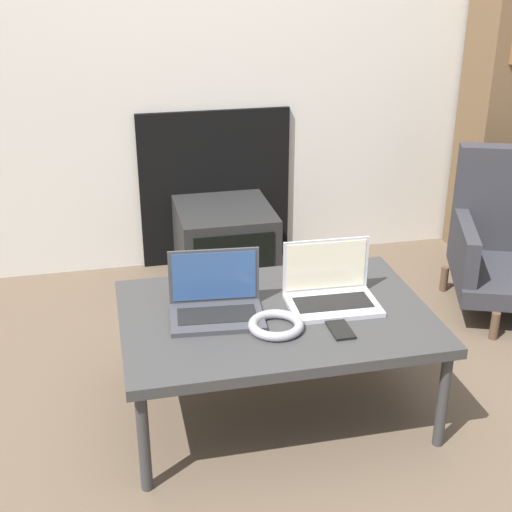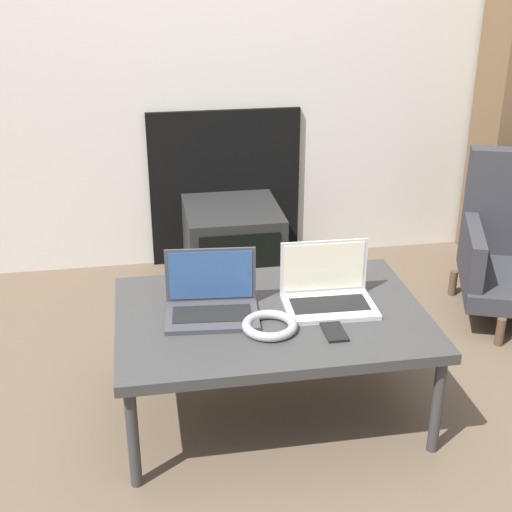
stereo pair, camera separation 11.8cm
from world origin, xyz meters
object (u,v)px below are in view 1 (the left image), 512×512
(laptop_right, at_px, (330,290))
(tv, at_px, (225,245))
(laptop_left, at_px, (216,302))
(phone, at_px, (340,329))
(headphones, at_px, (276,325))

(laptop_right, relative_size, tv, 0.64)
(laptop_left, bearing_deg, phone, -22.42)
(laptop_right, height_order, headphones, laptop_right)
(headphones, height_order, phone, headphones)
(phone, bearing_deg, laptop_left, 152.38)
(laptop_right, xyz_separation_m, phone, (-0.03, -0.19, -0.04))
(tv, bearing_deg, laptop_left, -101.72)
(headphones, xyz_separation_m, phone, (0.20, -0.05, -0.01))
(laptop_right, relative_size, phone, 2.33)
(laptop_right, distance_m, phone, 0.20)
(laptop_right, bearing_deg, tv, 101.90)
(laptop_left, relative_size, tv, 0.66)
(phone, relative_size, tv, 0.27)
(laptop_left, height_order, headphones, laptop_left)
(headphones, xyz_separation_m, tv, (0.04, 1.17, -0.21))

